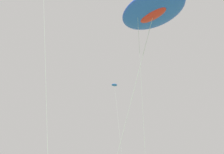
{
  "coord_description": "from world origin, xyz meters",
  "views": [
    {
      "loc": [
        -9.8,
        0.97,
        1.85
      ],
      "look_at": [
        2.6,
        13.36,
        10.44
      ],
      "focal_mm": 40.63,
      "sensor_mm": 36.0,
      "label": 1
    }
  ],
  "objects": [
    {
      "name": "small_kite_bird_shape",
      "position": [
        10.2,
        20.48,
        13.94
      ],
      "size": [
        1.2,
        1.5,
        14.63
      ],
      "rotation": [
        0.0,
        0.0,
        2.59
      ],
      "color": "blue",
      "rests_on": "ground"
    },
    {
      "name": "big_show_kite",
      "position": [
        2.35,
        8.66,
        14.13
      ],
      "size": [
        3.62,
        14.92,
        14.63
      ],
      "rotation": [
        0.0,
        0.0,
        1.56
      ],
      "color": "blue",
      "rests_on": "ground"
    }
  ]
}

